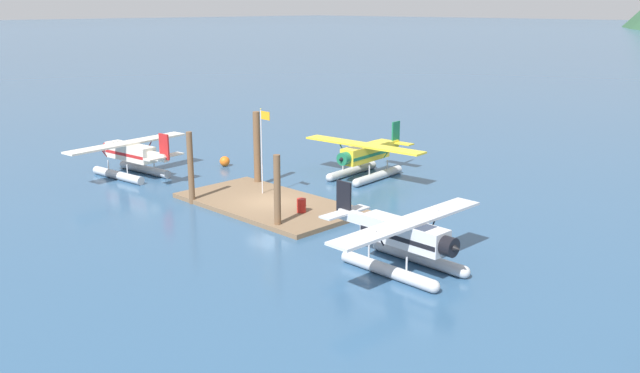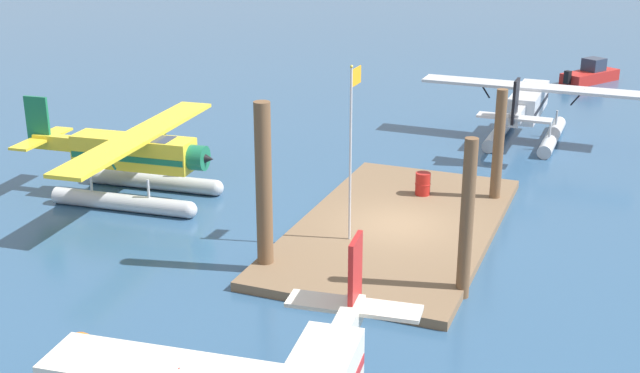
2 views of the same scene
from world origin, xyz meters
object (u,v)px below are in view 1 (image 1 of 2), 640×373
(fuel_drum, at_px, (301,205))
(seaplane_cream_port_aft, at_px, (130,156))
(mooring_buoy, at_px, (225,161))
(seaplane_silver_stbd_aft, at_px, (404,240))
(flagpole, at_px, (263,141))
(seaplane_yellow_bow_centre, at_px, (365,157))

(fuel_drum, bearing_deg, seaplane_cream_port_aft, -172.83)
(mooring_buoy, height_order, seaplane_cream_port_aft, seaplane_cream_port_aft)
(mooring_buoy, bearing_deg, seaplane_silver_stbd_aft, -17.10)
(fuel_drum, bearing_deg, mooring_buoy, 160.74)
(flagpole, relative_size, seaplane_yellow_bow_centre, 0.57)
(seaplane_yellow_bow_centre, relative_size, seaplane_silver_stbd_aft, 1.01)
(seaplane_cream_port_aft, bearing_deg, seaplane_silver_stbd_aft, -0.76)
(flagpole, bearing_deg, fuel_drum, -13.17)
(flagpole, relative_size, fuel_drum, 6.74)
(mooring_buoy, distance_m, seaplane_cream_port_aft, 7.70)
(flagpole, bearing_deg, seaplane_silver_stbd_aft, -13.66)
(mooring_buoy, relative_size, seaplane_cream_port_aft, 0.08)
(flagpole, xyz_separation_m, mooring_buoy, (-9.52, 3.91, -3.58))
(fuel_drum, xyz_separation_m, seaplane_yellow_bow_centre, (-3.83, 10.44, 0.84))
(fuel_drum, distance_m, mooring_buoy, 15.41)
(seaplane_yellow_bow_centre, bearing_deg, seaplane_silver_stbd_aft, -42.94)
(flagpole, bearing_deg, seaplane_cream_port_aft, -164.52)
(flagpole, xyz_separation_m, seaplane_cream_port_aft, (-11.96, -3.31, -2.42))
(flagpole, relative_size, mooring_buoy, 7.10)
(fuel_drum, relative_size, seaplane_yellow_bow_centre, 0.08)
(fuel_drum, bearing_deg, seaplane_silver_stbd_aft, -13.90)
(seaplane_silver_stbd_aft, relative_size, seaplane_cream_port_aft, 0.99)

